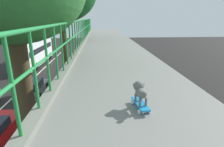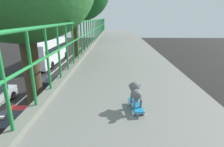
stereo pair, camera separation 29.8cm
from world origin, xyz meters
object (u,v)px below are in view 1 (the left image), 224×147
(car_grey_seventh, at_px, (33,88))
(toy_skateboard, at_px, (140,104))
(small_dog, at_px, (140,90))
(city_bus, at_px, (34,52))

(car_grey_seventh, relative_size, toy_skateboard, 7.76)
(car_grey_seventh, relative_size, small_dog, 9.98)
(car_grey_seventh, distance_m, small_dog, 14.88)
(car_grey_seventh, relative_size, city_bus, 0.37)
(city_bus, distance_m, small_dog, 25.73)
(toy_skateboard, bearing_deg, city_bus, 113.09)
(city_bus, bearing_deg, toy_skateboard, -66.91)
(car_grey_seventh, height_order, toy_skateboard, toy_skateboard)
(toy_skateboard, xyz_separation_m, small_dog, (-0.01, 0.04, 0.22))
(car_grey_seventh, bearing_deg, small_dog, -62.45)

